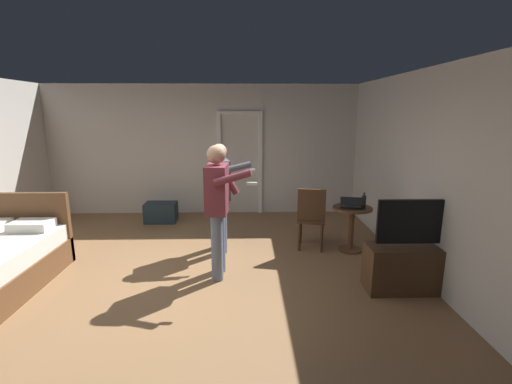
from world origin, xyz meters
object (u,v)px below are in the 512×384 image
Objects in this scene: bottle_on_table at (364,202)px; person_striped_shirt at (221,190)px; suitcase_dark at (161,212)px; wooden_chair at (311,216)px; person_blue_shirt at (218,202)px; tv_flatscreen at (411,263)px; laptop at (351,205)px; side_table at (352,222)px.

bottle_on_table is 2.16m from person_striped_shirt.
suitcase_dark is at bearing 131.00° from person_striped_shirt.
person_blue_shirt is at bearing -147.13° from wooden_chair.
tv_flatscreen is 2.80m from person_striped_shirt.
laptop is at bearing 21.73° from person_blue_shirt.
tv_flatscreen is 2.47m from person_blue_shirt.
wooden_chair is 1.68m from person_blue_shirt.
laptop is at bearing -10.53° from wooden_chair.
wooden_chair is (-0.97, 1.34, 0.20)m from tv_flatscreen.
bottle_on_table is (-0.22, 1.19, 0.46)m from tv_flatscreen.
person_blue_shirt reaches higher than suitcase_dark.
bottle_on_table is at bearing -10.86° from wooden_chair.
person_striped_shirt is at bearing 149.91° from tv_flatscreen.
tv_flatscreen is 0.66× the size of person_blue_shirt.
person_striped_shirt is at bearing 176.00° from laptop.
person_blue_shirt is 0.91m from person_striped_shirt.
bottle_on_table reaches higher than suitcase_dark.
bottle_on_table is 3.86m from suitcase_dark.
side_table is (-0.36, 1.27, 0.13)m from tv_flatscreen.
wooden_chair is 3.10m from suitcase_dark.
side_table is at bearing -2.72° from person_striped_shirt.
bottle_on_table is at bearing -26.25° from suitcase_dark.
tv_flatscreen is 1.15× the size of wooden_chair.
tv_flatscreen is 4.68× the size of bottle_on_table.
suitcase_dark is (-3.65, 2.85, -0.15)m from tv_flatscreen.
laptop is 1.98m from person_striped_shirt.
laptop is 0.23× the size of person_blue_shirt.
person_blue_shirt is at bearing -157.61° from side_table.
wooden_chair is 1.45m from person_striped_shirt.
tv_flatscreen is at bearing -54.04° from wooden_chair.
person_striped_shirt is (-2.01, 0.10, 0.49)m from side_table.
tv_flatscreen reaches higher than side_table.
person_striped_shirt reaches higher than wooden_chair.
side_table is 0.71× the size of wooden_chair.
laptop is 0.62m from wooden_chair.
wooden_chair is at bearing 169.14° from bottle_on_table.
person_blue_shirt reaches higher than person_striped_shirt.
person_blue_shirt is (-1.93, -0.77, 0.25)m from laptop.
tv_flatscreen is 2.93× the size of laptop.
suitcase_dark is (-3.26, 1.62, -0.56)m from laptop.
person_striped_shirt reaches higher than bottle_on_table.
person_striped_shirt is 2.75× the size of suitcase_dark.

